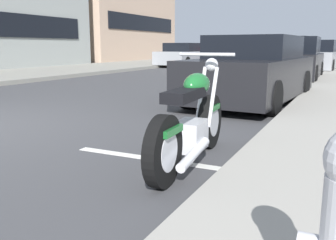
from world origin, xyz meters
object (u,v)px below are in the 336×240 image
object	(u,v)px
parked_car_far_down_curb	(253,71)
parked_car_behind_motorcycle	(316,57)
crossing_truck	(284,48)
parked_car_mid_block	(292,61)
car_opposite_curb	(184,55)
parked_motorcycle	(192,123)

from	to	relation	value
parked_car_far_down_curb	parked_car_behind_motorcycle	distance (m)	11.34
parked_car_behind_motorcycle	crossing_truck	distance (m)	14.16
parked_car_mid_block	parked_car_behind_motorcycle	bearing A→B (deg)	-3.85
parked_car_behind_motorcycle	crossing_truck	size ratio (longest dim) A/B	0.85
crossing_truck	car_opposite_curb	distance (m)	13.25
parked_car_mid_block	parked_car_behind_motorcycle	size ratio (longest dim) A/B	0.94
parked_motorcycle	crossing_truck	xyz separation A→B (m)	(29.51, 3.64, 0.60)
parked_car_mid_block	crossing_truck	bearing A→B (deg)	9.05
parked_car_far_down_curb	crossing_truck	distance (m)	25.23
parked_car_behind_motorcycle	crossing_truck	bearing A→B (deg)	17.33
parked_car_mid_block	crossing_truck	xyz separation A→B (m)	(19.39, 3.25, 0.34)
car_opposite_curb	parked_car_far_down_curb	bearing A→B (deg)	31.92
parked_car_mid_block	car_opposite_curb	size ratio (longest dim) A/B	0.97
parked_car_far_down_curb	crossing_truck	xyz separation A→B (m)	(25.02, 3.21, 0.37)
parked_motorcycle	parked_car_behind_motorcycle	size ratio (longest dim) A/B	0.45
parked_motorcycle	parked_car_far_down_curb	xyz separation A→B (m)	(4.49, 0.44, 0.23)
parked_car_behind_motorcycle	car_opposite_curb	world-z (taller)	parked_car_behind_motorcycle
parked_motorcycle	crossing_truck	bearing A→B (deg)	4.08
parked_car_far_down_curb	parked_car_mid_block	xyz separation A→B (m)	(5.63, -0.04, 0.03)
parked_motorcycle	parked_car_mid_block	xyz separation A→B (m)	(10.12, 0.39, 0.26)
parked_car_behind_motorcycle	car_opposite_curb	size ratio (longest dim) A/B	1.03
parked_car_behind_motorcycle	crossing_truck	world-z (taller)	crossing_truck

